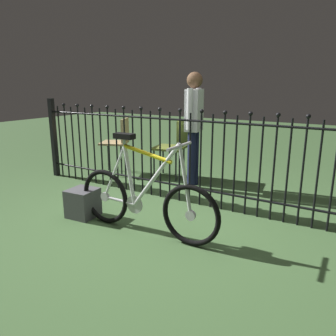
% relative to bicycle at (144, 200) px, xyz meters
% --- Properties ---
extents(ground_plane, '(20.00, 20.00, 0.00)m').
position_rel_bicycle_xyz_m(ground_plane, '(-0.00, 0.20, -0.33)').
color(ground_plane, '#406135').
extents(iron_fence, '(4.79, 0.07, 1.18)m').
position_rel_bicycle_xyz_m(iron_fence, '(-0.05, 0.95, 0.25)').
color(iron_fence, black).
rests_on(iron_fence, ground).
extents(bicycle, '(1.53, 0.40, 0.95)m').
position_rel_bicycle_xyz_m(bicycle, '(0.00, 0.00, 0.00)').
color(bicycle, black).
rests_on(bicycle, ground).
extents(chair_tan, '(0.51, 0.51, 0.87)m').
position_rel_bicycle_xyz_m(chair_tan, '(-1.61, 1.57, 0.21)').
color(chair_tan, black).
rests_on(chair_tan, ground).
extents(chair_olive, '(0.50, 0.50, 0.88)m').
position_rel_bicycle_xyz_m(chair_olive, '(-0.72, 1.80, 0.20)').
color(chair_olive, black).
rests_on(chair_olive, ground).
extents(person_visitor, '(0.23, 0.47, 1.54)m').
position_rel_bicycle_xyz_m(person_visitor, '(-0.30, 1.58, 0.58)').
color(person_visitor, '#191E3F').
rests_on(person_visitor, ground).
extents(display_crate, '(0.31, 0.31, 0.30)m').
position_rel_bicycle_xyz_m(display_crate, '(-0.80, -0.01, -0.18)').
color(display_crate, '#4C4C51').
rests_on(display_crate, ground).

